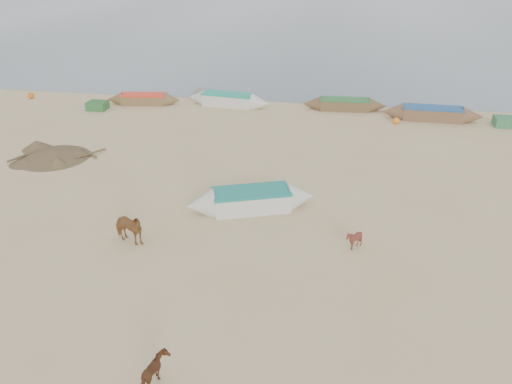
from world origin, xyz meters
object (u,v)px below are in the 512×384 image
calf_front (354,239)px  near_canoe (251,200)px  calf_right (156,373)px  cow_adult (128,228)px

calf_front → near_canoe: (-4.64, 2.62, 0.06)m
calf_front → calf_right: bearing=-42.2°
calf_right → near_canoe: bearing=-21.1°
cow_adult → near_canoe: (4.44, 3.70, -0.20)m
cow_adult → calf_front: 9.14m
calf_front → calf_right: calf_right is taller
near_canoe → calf_front: bearing=-49.7°
calf_right → cow_adult: bearing=10.9°
cow_adult → calf_front: cow_adult is taller
near_canoe → calf_right: bearing=-114.5°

